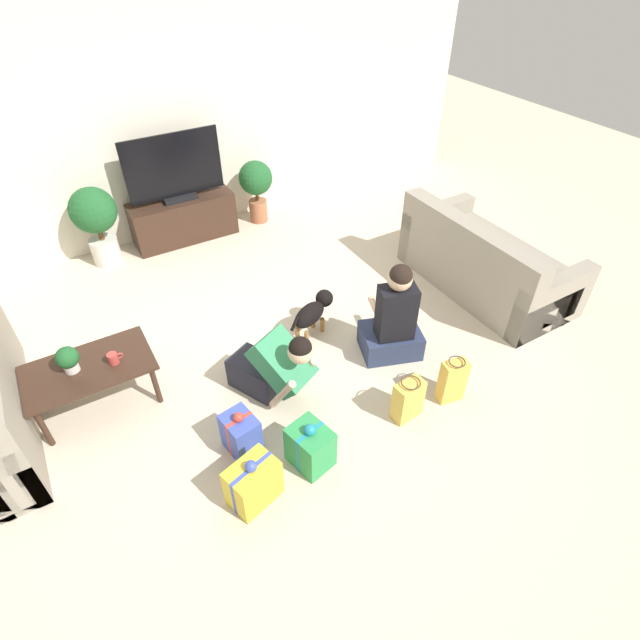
% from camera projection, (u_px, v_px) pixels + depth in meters
% --- Properties ---
extents(ground_plane, '(16.00, 16.00, 0.00)m').
position_uv_depth(ground_plane, '(271.00, 351.00, 4.62)').
color(ground_plane, beige).
extents(wall_back, '(8.40, 0.06, 2.60)m').
position_uv_depth(wall_back, '(158.00, 125.00, 5.51)').
color(wall_back, silver).
rests_on(wall_back, ground_plane).
extents(sofa_right, '(0.93, 1.80, 0.84)m').
position_uv_depth(sofa_right, '(484.00, 264.00, 5.20)').
color(sofa_right, gray).
rests_on(sofa_right, ground_plane).
extents(coffee_table, '(0.96, 0.56, 0.43)m').
position_uv_depth(coffee_table, '(89.00, 371.00, 3.89)').
color(coffee_table, '#382319').
rests_on(coffee_table, ground_plane).
extents(tv_console, '(1.21, 0.41, 0.52)m').
position_uv_depth(tv_console, '(184.00, 219.00, 6.01)').
color(tv_console, '#382319').
rests_on(tv_console, ground_plane).
extents(tv, '(1.10, 0.20, 0.77)m').
position_uv_depth(tv, '(174.00, 171.00, 5.62)').
color(tv, black).
rests_on(tv, tv_console).
extents(potted_plant_back_left, '(0.49, 0.49, 0.90)m').
position_uv_depth(potted_plant_back_left, '(95.00, 218.00, 5.41)').
color(potted_plant_back_left, beige).
rests_on(potted_plant_back_left, ground_plane).
extents(potted_plant_back_right, '(0.42, 0.42, 0.79)m').
position_uv_depth(potted_plant_back_right, '(256.00, 184.00, 6.19)').
color(potted_plant_back_right, '#A36042').
rests_on(potted_plant_back_right, ground_plane).
extents(person_kneeling, '(0.60, 0.81, 0.77)m').
position_uv_depth(person_kneeling, '(274.00, 366.00, 3.99)').
color(person_kneeling, '#23232D').
rests_on(person_kneeling, ground_plane).
extents(person_sitting, '(0.62, 0.59, 0.98)m').
position_uv_depth(person_sitting, '(394.00, 322.00, 4.37)').
color(person_sitting, '#283351').
rests_on(person_sitting, ground_plane).
extents(dog, '(0.57, 0.33, 0.39)m').
position_uv_depth(dog, '(314.00, 311.00, 4.66)').
color(dog, black).
rests_on(dog, ground_plane).
extents(gift_box_a, '(0.25, 0.30, 0.40)m').
position_uv_depth(gift_box_a, '(241.00, 434.00, 3.69)').
color(gift_box_a, '#3D51BC').
rests_on(gift_box_a, ground_plane).
extents(gift_box_b, '(0.31, 0.35, 0.41)m').
position_uv_depth(gift_box_b, '(310.00, 447.00, 3.60)').
color(gift_box_b, '#2D934C').
rests_on(gift_box_b, ground_plane).
extents(gift_box_c, '(0.39, 0.32, 0.41)m').
position_uv_depth(gift_box_c, '(253.00, 483.00, 3.37)').
color(gift_box_c, yellow).
rests_on(gift_box_c, ground_plane).
extents(gift_bag_a, '(0.25, 0.17, 0.39)m').
position_uv_depth(gift_bag_a, '(408.00, 400.00, 3.92)').
color(gift_bag_a, '#E5B74C').
rests_on(gift_bag_a, ground_plane).
extents(gift_bag_b, '(0.23, 0.16, 0.43)m').
position_uv_depth(gift_bag_b, '(452.00, 381.00, 4.05)').
color(gift_bag_b, '#E5B74C').
rests_on(gift_bag_b, ground_plane).
extents(mug, '(0.12, 0.08, 0.09)m').
position_uv_depth(mug, '(113.00, 358.00, 3.87)').
color(mug, '#B23D38').
rests_on(mug, coffee_table).
extents(tabletop_plant, '(0.17, 0.17, 0.22)m').
position_uv_depth(tabletop_plant, '(68.00, 359.00, 3.75)').
color(tabletop_plant, beige).
rests_on(tabletop_plant, coffee_table).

